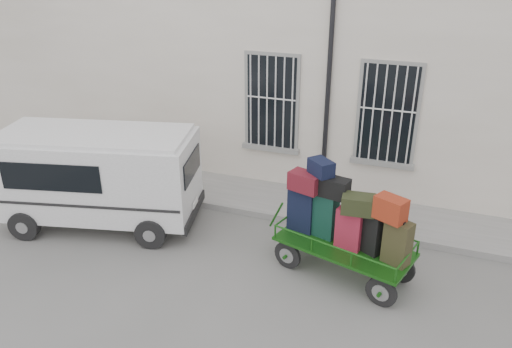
{
  "coord_description": "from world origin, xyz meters",
  "views": [
    {
      "loc": [
        3.21,
        -7.96,
        5.61
      ],
      "look_at": [
        -0.08,
        1.0,
        1.27
      ],
      "focal_mm": 35.0,
      "sensor_mm": 36.0,
      "label": 1
    }
  ],
  "objects": [
    {
      "name": "van",
      "position": [
        -3.32,
        0.0,
        1.22
      ],
      "size": [
        4.5,
        2.69,
        2.13
      ],
      "rotation": [
        0.0,
        0.0,
        0.23
      ],
      "color": "silver",
      "rests_on": "ground"
    },
    {
      "name": "sidewalk",
      "position": [
        0.0,
        2.2,
        0.07
      ],
      "size": [
        24.0,
        1.7,
        0.15
      ],
      "primitive_type": "cube",
      "color": "gray",
      "rests_on": "ground"
    },
    {
      "name": "ground",
      "position": [
        0.0,
        0.0,
        0.0
      ],
      "size": [
        80.0,
        80.0,
        0.0
      ],
      "primitive_type": "plane",
      "color": "slate",
      "rests_on": "ground"
    },
    {
      "name": "building",
      "position": [
        0.0,
        5.5,
        3.0
      ],
      "size": [
        24.0,
        5.15,
        6.0
      ],
      "color": "beige",
      "rests_on": "ground"
    },
    {
      "name": "luggage_cart",
      "position": [
        1.99,
        -0.07,
        1.07
      ],
      "size": [
        2.94,
        1.75,
        2.16
      ],
      "rotation": [
        0.0,
        0.0,
        -0.28
      ],
      "color": "black",
      "rests_on": "ground"
    }
  ]
}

